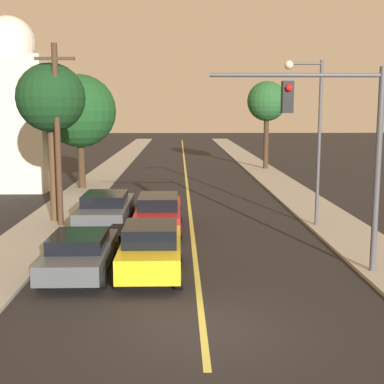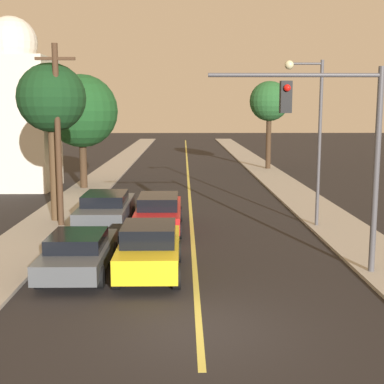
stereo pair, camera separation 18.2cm
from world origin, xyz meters
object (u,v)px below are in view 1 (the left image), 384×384
(car_near_lane_second, at_px, (159,212))
(domed_building_left, at_px, (13,112))
(car_outer_lane_front, at_px, (80,252))
(streetlamp_right, at_px, (311,121))
(tree_left_near, at_px, (51,100))
(traffic_signal_mast, at_px, (339,134))
(utility_pole_left, at_px, (57,132))
(car_near_lane_front, at_px, (151,249))
(tree_left_far, at_px, (80,111))
(car_outer_lane_second, at_px, (106,210))
(tree_right_near, at_px, (267,102))

(car_near_lane_second, xyz_separation_m, domed_building_left, (-9.31, 11.77, 3.96))
(car_outer_lane_front, relative_size, domed_building_left, 0.43)
(car_outer_lane_front, distance_m, domed_building_left, 19.47)
(streetlamp_right, relative_size, tree_left_near, 1.00)
(traffic_signal_mast, relative_size, tree_left_near, 0.89)
(car_near_lane_second, relative_size, domed_building_left, 0.50)
(car_near_lane_second, distance_m, utility_pole_left, 5.23)
(domed_building_left, bearing_deg, car_near_lane_front, -62.39)
(traffic_signal_mast, bearing_deg, car_near_lane_second, 131.49)
(traffic_signal_mast, bearing_deg, tree_left_near, 142.69)
(utility_pole_left, relative_size, tree_left_far, 1.08)
(tree_left_near, bearing_deg, car_outer_lane_second, -31.98)
(tree_left_near, bearing_deg, tree_right_near, 58.45)
(car_near_lane_front, distance_m, traffic_signal_mast, 6.42)
(tree_left_far, relative_size, tree_right_near, 0.98)
(traffic_signal_mast, bearing_deg, streetlamp_right, 83.31)
(car_outer_lane_second, bearing_deg, utility_pole_left, 165.30)
(streetlamp_right, bearing_deg, car_outer_lane_front, -143.73)
(car_near_lane_second, bearing_deg, car_near_lane_front, -90.00)
(car_outer_lane_second, height_order, tree_left_far, tree_left_far)
(car_outer_lane_second, bearing_deg, car_outer_lane_front, -90.00)
(streetlamp_right, relative_size, tree_right_near, 0.96)
(traffic_signal_mast, height_order, streetlamp_right, streetlamp_right)
(car_near_lane_front, height_order, car_near_lane_second, car_near_lane_front)
(tree_left_far, bearing_deg, traffic_signal_mast, -58.66)
(car_near_lane_second, distance_m, traffic_signal_mast, 8.92)
(car_outer_lane_second, distance_m, streetlamp_right, 9.10)
(car_near_lane_front, xyz_separation_m, car_near_lane_second, (0.00, 6.04, -0.05))
(car_near_lane_front, height_order, tree_left_far, tree_left_far)
(tree_right_near, bearing_deg, domed_building_left, -149.95)
(streetlamp_right, xyz_separation_m, domed_building_left, (-15.52, 11.51, 0.27))
(car_near_lane_second, relative_size, car_outer_lane_second, 1.01)
(car_near_lane_front, height_order, utility_pole_left, utility_pole_left)
(traffic_signal_mast, distance_m, tree_left_near, 12.61)
(streetlamp_right, distance_m, utility_pole_left, 10.32)
(car_near_lane_front, height_order, streetlamp_right, streetlamp_right)
(car_near_lane_front, bearing_deg, car_outer_lane_second, 109.63)
(car_near_lane_second, distance_m, tree_left_near, 6.58)
(tree_right_near, bearing_deg, utility_pole_left, -119.45)
(car_near_lane_front, bearing_deg, car_outer_lane_front, 175.28)
(tree_right_near, bearing_deg, car_near_lane_front, -105.90)
(traffic_signal_mast, relative_size, domed_building_left, 0.58)
(traffic_signal_mast, xyz_separation_m, streetlamp_right, (0.75, 6.42, 0.25))
(tree_left_far, distance_m, tree_right_near, 16.78)
(car_outer_lane_second, relative_size, streetlamp_right, 0.76)
(car_near_lane_front, height_order, tree_left_near, tree_left_near)
(car_near_lane_second, bearing_deg, tree_left_far, 114.57)
(car_near_lane_second, xyz_separation_m, utility_pole_left, (-4.10, 0.47, 3.21))
(tree_left_near, xyz_separation_m, tree_right_near, (12.45, 20.28, 0.17))
(utility_pole_left, distance_m, tree_right_near, 24.47)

